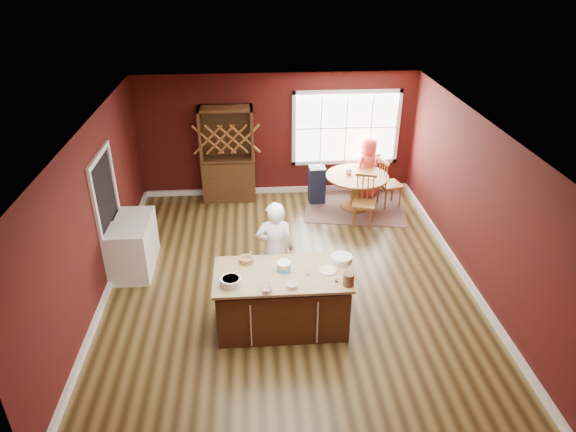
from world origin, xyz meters
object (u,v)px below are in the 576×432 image
object	(u,v)px
high_chair	(317,184)
kitchen_island	(282,301)
seated_woman	(368,168)
chair_south	(364,202)
dining_table	(356,185)
chair_north	(366,172)
layer_cake	(284,266)
baker	(275,250)
toddler	(320,167)
hutch	(228,155)
chair_east	(390,182)
washer	(130,254)
dryer	(138,236)

from	to	relation	value
high_chair	kitchen_island	bearing A→B (deg)	-106.33
seated_woman	chair_south	bearing A→B (deg)	41.30
kitchen_island	dining_table	bearing A→B (deg)	64.12
dining_table	chair_north	size ratio (longest dim) A/B	1.32
layer_cake	dining_table	bearing A→B (deg)	63.99
kitchen_island	baker	distance (m)	0.88
layer_cake	chair_south	distance (m)	3.38
toddler	hutch	bearing A→B (deg)	171.99
chair_south	seated_woman	world-z (taller)	seated_woman
dining_table	layer_cake	size ratio (longest dim) A/B	4.55
seated_woman	kitchen_island	bearing A→B (deg)	29.32
chair_north	toddler	distance (m)	1.22
chair_east	washer	bearing A→B (deg)	101.88
chair_north	seated_woman	xyz separation A→B (m)	(-0.03, -0.19, 0.19)
kitchen_island	chair_east	xyz separation A→B (m)	(2.55, 3.79, 0.10)
hutch	dryer	xyz separation A→B (m)	(-1.56, -2.30, -0.60)
dining_table	hutch	xyz separation A→B (m)	(-2.70, 0.62, 0.51)
chair_east	hutch	world-z (taller)	hutch
kitchen_island	dining_table	distance (m)	4.15
hutch	dryer	distance (m)	2.84
chair_north	dryer	distance (m)	5.22
seated_woman	high_chair	world-z (taller)	seated_woman
seated_woman	dryer	bearing A→B (deg)	-8.26
seated_woman	chair_north	bearing A→B (deg)	-131.92
toddler	dryer	bearing A→B (deg)	-150.05
baker	dining_table	bearing A→B (deg)	-120.54
chair_north	toddler	world-z (taller)	chair_north
kitchen_island	baker	bearing A→B (deg)	94.18
dining_table	washer	bearing A→B (deg)	-151.50
chair_south	high_chair	size ratio (longest dim) A/B	1.25
layer_cake	hutch	size ratio (longest dim) A/B	0.14
kitchen_island	dryer	distance (m)	3.20
chair_south	dining_table	bearing A→B (deg)	105.79
kitchen_island	toddler	size ratio (longest dim) A/B	7.43
toddler	kitchen_island	bearing A→B (deg)	-104.57
high_chair	washer	distance (m)	4.38
toddler	dryer	distance (m)	4.07
chair_north	dryer	size ratio (longest dim) A/B	1.13
high_chair	washer	size ratio (longest dim) A/B	0.92
chair_east	washer	distance (m)	5.54
chair_north	high_chair	size ratio (longest dim) A/B	1.17
baker	layer_cake	xyz separation A→B (m)	(0.09, -0.69, 0.15)
chair_east	washer	xyz separation A→B (m)	(-5.00, -2.37, -0.08)
dining_table	baker	world-z (taller)	baker
layer_cake	chair_east	world-z (taller)	chair_east
seated_woman	hutch	xyz separation A→B (m)	(-3.05, 0.09, 0.36)
chair_east	chair_south	distance (m)	1.13
chair_east	baker	bearing A→B (deg)	125.57
baker	washer	xyz separation A→B (m)	(-2.40, 0.63, -0.36)
kitchen_island	hutch	size ratio (longest dim) A/B	0.93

